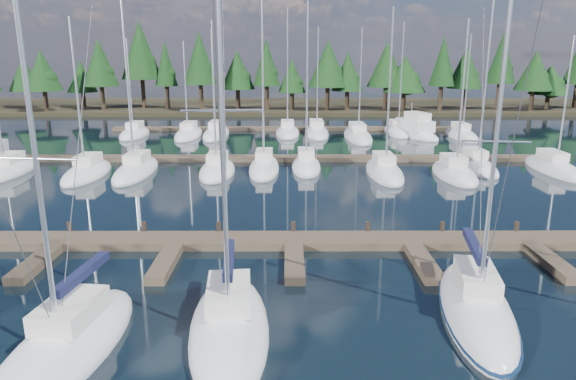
{
  "coord_description": "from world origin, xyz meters",
  "views": [
    {
      "loc": [
        -0.34,
        -7.07,
        9.54
      ],
      "look_at": [
        -0.28,
        22.0,
        1.87
      ],
      "focal_mm": 32.0,
      "sensor_mm": 36.0,
      "label": 1
    }
  ],
  "objects_px": {
    "front_sailboat_2": "(68,345)",
    "motor_yacht_right": "(415,132)",
    "main_dock": "(294,245)",
    "front_sailboat_4": "(476,308)",
    "front_sailboat_3": "(229,326)"
  },
  "relations": [
    {
      "from": "front_sailboat_2",
      "to": "motor_yacht_right",
      "type": "height_order",
      "value": "front_sailboat_2"
    },
    {
      "from": "main_dock",
      "to": "front_sailboat_4",
      "type": "height_order",
      "value": "front_sailboat_4"
    },
    {
      "from": "front_sailboat_2",
      "to": "front_sailboat_3",
      "type": "distance_m",
      "value": 5.35
    },
    {
      "from": "main_dock",
      "to": "front_sailboat_4",
      "type": "distance_m",
      "value": 9.64
    },
    {
      "from": "front_sailboat_4",
      "to": "main_dock",
      "type": "bearing_deg",
      "value": 135.06
    },
    {
      "from": "front_sailboat_2",
      "to": "motor_yacht_right",
      "type": "relative_size",
      "value": 1.19
    },
    {
      "from": "main_dock",
      "to": "motor_yacht_right",
      "type": "bearing_deg",
      "value": 67.95
    },
    {
      "from": "main_dock",
      "to": "front_sailboat_4",
      "type": "xyz_separation_m",
      "value": [
        6.82,
        -6.81,
        0.07
      ]
    },
    {
      "from": "front_sailboat_2",
      "to": "front_sailboat_4",
      "type": "xyz_separation_m",
      "value": [
        14.41,
        2.56,
        0.0
      ]
    },
    {
      "from": "main_dock",
      "to": "motor_yacht_right",
      "type": "height_order",
      "value": "motor_yacht_right"
    },
    {
      "from": "main_dock",
      "to": "front_sailboat_2",
      "type": "relative_size",
      "value": 3.66
    },
    {
      "from": "front_sailboat_2",
      "to": "front_sailboat_4",
      "type": "distance_m",
      "value": 14.63
    },
    {
      "from": "motor_yacht_right",
      "to": "front_sailboat_3",
      "type": "bearing_deg",
      "value": -111.03
    },
    {
      "from": "main_dock",
      "to": "front_sailboat_3",
      "type": "xyz_separation_m",
      "value": [
        -2.37,
        -8.16,
        0.09
      ]
    },
    {
      "from": "main_dock",
      "to": "front_sailboat_2",
      "type": "xyz_separation_m",
      "value": [
        -7.58,
        -9.37,
        0.07
      ]
    }
  ]
}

